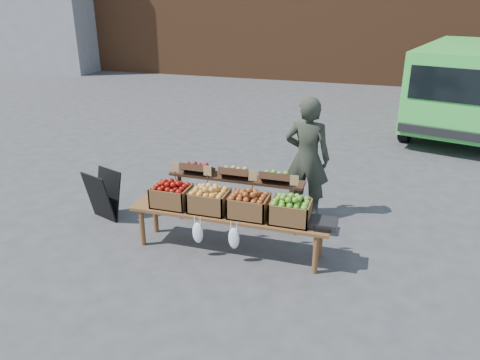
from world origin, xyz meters
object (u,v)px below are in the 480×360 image
(delivery_van, at_px, (465,90))
(vendor, at_px, (307,158))
(chalkboard_sign, at_px, (103,195))
(crate_red_apples, at_px, (249,206))
(display_bench, at_px, (229,232))
(crate_golden_apples, at_px, (171,196))
(crate_russet_pears, at_px, (209,201))
(weighing_scale, at_px, (324,223))
(back_table, at_px, (236,194))
(crate_green_apples, at_px, (291,212))

(delivery_van, distance_m, vendor, 6.46)
(chalkboard_sign, height_order, crate_red_apples, crate_red_apples)
(display_bench, relative_size, crate_golden_apples, 5.40)
(crate_russet_pears, bearing_deg, delivery_van, 61.23)
(crate_red_apples, bearing_deg, crate_golden_apples, 180.00)
(weighing_scale, bearing_deg, crate_red_apples, 180.00)
(back_table, distance_m, crate_russet_pears, 0.76)
(delivery_van, relative_size, display_bench, 1.76)
(delivery_van, height_order, weighing_scale, delivery_van)
(crate_russet_pears, height_order, crate_red_apples, same)
(delivery_van, xyz_separation_m, crate_russet_pears, (-3.95, -7.19, -0.35))
(crate_golden_apples, xyz_separation_m, crate_green_apples, (1.65, 0.00, 0.00))
(crate_green_apples, relative_size, weighing_scale, 1.47)
(delivery_van, xyz_separation_m, display_bench, (-3.67, -7.19, -0.78))
(delivery_van, xyz_separation_m, vendor, (-2.89, -5.78, -0.11))
(crate_red_apples, bearing_deg, weighing_scale, 0.00)
(chalkboard_sign, height_order, weighing_scale, chalkboard_sign)
(display_bench, distance_m, crate_russet_pears, 0.51)
(delivery_van, bearing_deg, weighing_scale, -93.59)
(display_bench, height_order, crate_red_apples, crate_red_apples)
(back_table, xyz_separation_m, crate_red_apples, (0.40, -0.72, 0.19))
(chalkboard_sign, xyz_separation_m, crate_red_apples, (2.43, -0.36, 0.32))
(crate_green_apples, height_order, weighing_scale, crate_green_apples)
(display_bench, bearing_deg, weighing_scale, 0.00)
(delivery_van, xyz_separation_m, crate_green_apples, (-2.85, -7.19, -0.35))
(display_bench, bearing_deg, back_table, 100.23)
(back_table, xyz_separation_m, crate_russet_pears, (-0.15, -0.72, 0.19))
(back_table, height_order, crate_russet_pears, back_table)
(vendor, distance_m, display_bench, 1.74)
(chalkboard_sign, relative_size, back_table, 0.37)
(delivery_van, height_order, display_bench, delivery_van)
(chalkboard_sign, distance_m, crate_russet_pears, 1.95)
(crate_russet_pears, relative_size, crate_green_apples, 1.00)
(crate_golden_apples, bearing_deg, chalkboard_sign, 164.71)
(chalkboard_sign, bearing_deg, crate_green_apples, 12.76)
(back_table, xyz_separation_m, crate_golden_apples, (-0.70, -0.72, 0.19))
(delivery_van, distance_m, weighing_scale, 7.60)
(crate_green_apples, bearing_deg, delivery_van, 68.39)
(vendor, distance_m, back_table, 1.22)
(vendor, xyz_separation_m, crate_red_apples, (-0.51, -1.41, -0.24))
(delivery_van, distance_m, crate_red_apples, 7.96)
(crate_golden_apples, distance_m, crate_red_apples, 1.10)
(crate_red_apples, bearing_deg, crate_russet_pears, 180.00)
(crate_green_apples, bearing_deg, display_bench, 180.00)
(delivery_van, xyz_separation_m, back_table, (-3.80, -6.47, -0.54))
(vendor, xyz_separation_m, crate_russet_pears, (-1.06, -1.41, -0.24))
(delivery_van, relative_size, crate_green_apples, 9.49)
(back_table, relative_size, crate_red_apples, 4.20)
(vendor, distance_m, crate_red_apples, 1.52)
(delivery_van, distance_m, crate_russet_pears, 8.21)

